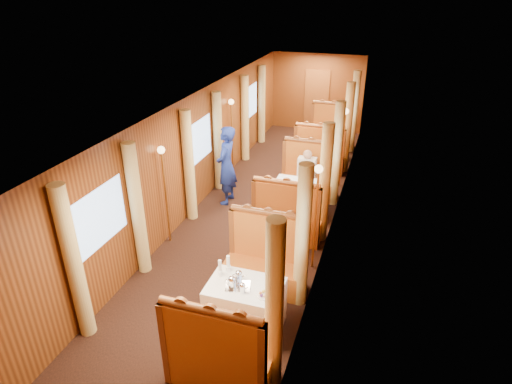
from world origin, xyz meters
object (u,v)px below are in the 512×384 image
at_px(teapot_left, 232,284).
at_px(table_near, 245,306).
at_px(banquette_far_aft, 331,133).
at_px(teapot_right, 242,289).
at_px(banquette_mid_aft, 308,178).
at_px(banquette_near_fwd, 218,357).
at_px(passenger, 306,170).
at_px(tea_tray, 238,286).
at_px(rose_vase_mid, 301,176).
at_px(banquette_near_aft, 265,263).
at_px(fruit_plate, 264,295).
at_px(banquette_far_fwd, 319,156).
at_px(table_far, 325,145).
at_px(banquette_mid_fwd, 287,220).
at_px(steward, 226,166).
at_px(teapot_back, 239,277).
at_px(rose_vase_far, 326,126).
at_px(table_mid, 298,199).

bearing_deg(teapot_left, table_near, 36.52).
relative_size(banquette_far_aft, teapot_right, 9.15).
bearing_deg(banquette_mid_aft, banquette_near_fwd, -90.00).
distance_m(banquette_near_fwd, teapot_left, 1.00).
bearing_deg(passenger, banquette_near_fwd, -90.00).
relative_size(tea_tray, rose_vase_mid, 0.94).
relative_size(banquette_mid_aft, banquette_far_aft, 1.00).
bearing_deg(banquette_near_aft, banquette_far_aft, 90.00).
xyz_separation_m(banquette_mid_aft, fruit_plate, (0.32, -4.64, 0.35)).
relative_size(table_near, banquette_far_fwd, 0.78).
relative_size(banquette_mid_aft, table_far, 1.28).
bearing_deg(table_near, banquette_mid_fwd, 90.00).
distance_m(banquette_near_fwd, steward, 4.95).
bearing_deg(banquette_mid_fwd, teapot_back, -92.73).
distance_m(banquette_far_fwd, teapot_left, 6.11).
xyz_separation_m(teapot_left, rose_vase_mid, (0.17, 3.59, 0.10)).
bearing_deg(banquette_mid_fwd, banquette_mid_aft, 90.00).
distance_m(banquette_near_fwd, banquette_far_aft, 9.03).
bearing_deg(rose_vase_far, passenger, -89.66).
bearing_deg(teapot_right, teapot_back, 103.42).
bearing_deg(teapot_left, banquette_mid_fwd, 87.09).
height_order(banquette_near_aft, banquette_mid_fwd, same).
bearing_deg(teapot_back, banquette_mid_fwd, 74.08).
bearing_deg(banquette_far_aft, rose_vase_mid, -89.68).
xyz_separation_m(banquette_far_fwd, teapot_right, (0.02, -6.13, 0.39)).
distance_m(banquette_mid_aft, rose_vase_mid, 1.15).
xyz_separation_m(banquette_mid_fwd, rose_vase_far, (-0.02, 4.53, 0.50)).
bearing_deg(teapot_back, passenger, 75.23).
xyz_separation_m(banquette_near_fwd, teapot_back, (-0.12, 1.08, 0.39)).
relative_size(banquette_mid_aft, teapot_right, 9.15).
bearing_deg(banquette_far_fwd, teapot_left, -91.38).
distance_m(banquette_mid_aft, teapot_back, 4.47).
relative_size(teapot_left, teapot_back, 1.13).
bearing_deg(rose_vase_mid, teapot_right, -90.16).
bearing_deg(table_mid, banquette_far_aft, 90.00).
height_order(banquette_near_aft, table_far, banquette_near_aft).
relative_size(banquette_far_aft, rose_vase_mid, 3.72).
height_order(banquette_mid_aft, teapot_left, banquette_mid_aft).
distance_m(tea_tray, fruit_plate, 0.41).
xyz_separation_m(teapot_left, passenger, (0.15, 4.36, -0.08)).
xyz_separation_m(banquette_mid_aft, teapot_left, (-0.15, -4.62, 0.40)).
height_order(banquette_near_aft, passenger, banquette_near_aft).
bearing_deg(banquette_far_fwd, table_near, -90.00).
bearing_deg(teapot_back, fruit_plate, -37.70).
height_order(banquette_near_aft, steward, steward).
xyz_separation_m(banquette_mid_aft, passenger, (-0.00, -0.26, 0.32)).
relative_size(teapot_left, fruit_plate, 0.90).
height_order(banquette_mid_aft, tea_tray, banquette_mid_aft).
height_order(banquette_mid_aft, rose_vase_far, banquette_mid_aft).
bearing_deg(passenger, rose_vase_far, 90.34).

